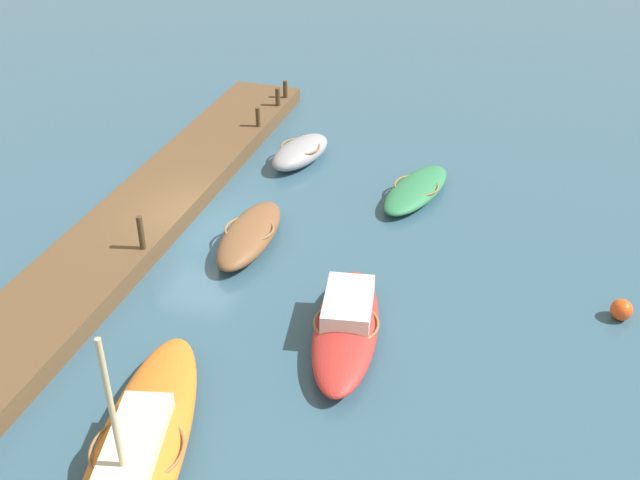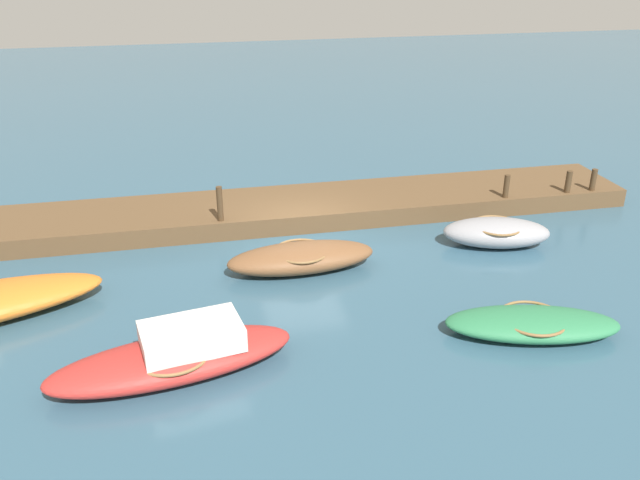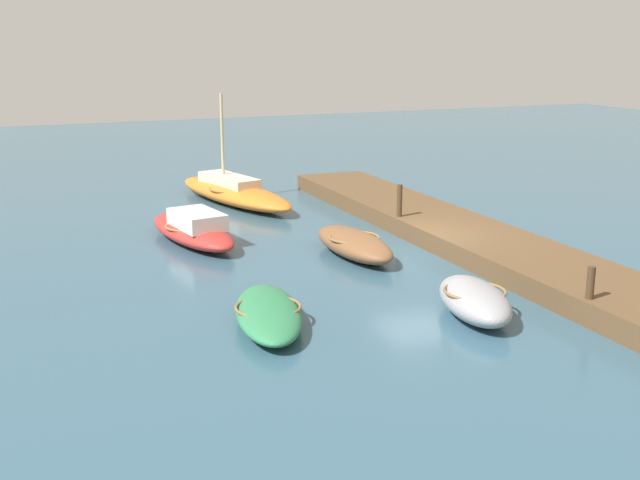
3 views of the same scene
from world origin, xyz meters
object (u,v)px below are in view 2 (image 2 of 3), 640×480
object	(u,v)px
rowboat_green	(532,324)
mooring_post_mid_east	(506,186)
mooring_post_mid_west	(568,182)
mooring_post_east	(220,204)
rowboat_brown	(301,257)
motorboat_red	(176,355)
mooring_post_west	(593,180)
rowboat_grey	(496,232)

from	to	relation	value
rowboat_green	mooring_post_mid_east	bearing A→B (deg)	-98.07
rowboat_green	mooring_post_mid_west	bearing A→B (deg)	-112.31
mooring_post_mid_east	mooring_post_east	world-z (taller)	mooring_post_east
rowboat_brown	mooring_post_mid_west	bearing A→B (deg)	-166.64
mooring_post_mid_east	rowboat_green	bearing A→B (deg)	68.54
motorboat_red	mooring_post_mid_east	bearing A→B (deg)	-157.94
motorboat_red	mooring_post_mid_west	bearing A→B (deg)	-162.59
rowboat_brown	mooring_post_west	world-z (taller)	mooring_post_west
rowboat_brown	mooring_post_mid_west	size ratio (longest dim) A/B	5.54
mooring_post_mid_east	mooring_post_east	size ratio (longest dim) A/B	0.71
mooring_post_mid_west	mooring_post_east	distance (m)	11.54
mooring_post_west	mooring_post_mid_west	distance (m)	0.93
rowboat_green	mooring_post_west	bearing A→B (deg)	-117.07
rowboat_green	mooring_post_west	distance (m)	9.08
rowboat_brown	mooring_post_west	xyz separation A→B (m)	(-10.48, -2.58, 0.58)
rowboat_brown	motorboat_red	world-z (taller)	motorboat_red
rowboat_brown	rowboat_grey	world-z (taller)	rowboat_grey
motorboat_red	rowboat_grey	world-z (taller)	motorboat_red
rowboat_grey	mooring_post_mid_east	world-z (taller)	mooring_post_mid_east
motorboat_red	rowboat_green	bearing A→B (deg)	168.71
rowboat_brown	rowboat_grey	bearing A→B (deg)	-178.25
motorboat_red	mooring_post_mid_west	xyz separation A→B (m)	(-13.00, -6.68, 0.52)
motorboat_red	rowboat_brown	bearing A→B (deg)	-139.78
rowboat_grey	mooring_post_mid_west	distance (m)	4.26
rowboat_green	mooring_post_east	distance (m)	9.57
rowboat_brown	rowboat_grey	size ratio (longest dim) A/B	1.22
rowboat_grey	mooring_post_mid_west	xyz separation A→B (m)	(-3.60, -2.21, 0.54)
mooring_post_west	mooring_post_east	distance (m)	12.47
rowboat_green	mooring_post_mid_west	distance (m)	8.51
mooring_post_west	mooring_post_mid_east	distance (m)	3.17
rowboat_green	mooring_post_west	xyz separation A→B (m)	(-5.88, -6.89, 0.67)
rowboat_brown	rowboat_green	bearing A→B (deg)	135.13
motorboat_red	mooring_post_west	world-z (taller)	mooring_post_west
motorboat_red	mooring_post_mid_east	size ratio (longest dim) A/B	6.98
rowboat_grey	mooring_post_west	xyz separation A→B (m)	(-4.52, -2.21, 0.54)
motorboat_red	mooring_post_west	bearing A→B (deg)	-164.16
motorboat_red	mooring_post_mid_west	world-z (taller)	mooring_post_mid_west
rowboat_brown	motorboat_red	distance (m)	5.35
rowboat_brown	mooring_post_east	bearing A→B (deg)	-54.15
mooring_post_mid_east	mooring_post_east	xyz separation A→B (m)	(9.30, 0.00, 0.16)
mooring_post_mid_east	motorboat_red	bearing A→B (deg)	31.85
motorboat_red	mooring_post_west	size ratio (longest dim) A/B	7.26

